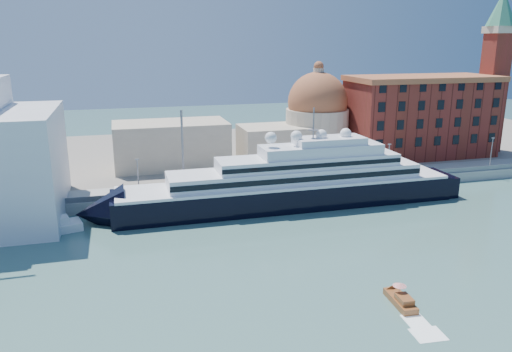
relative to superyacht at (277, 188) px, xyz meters
name	(u,v)px	position (x,y,z in m)	size (l,w,h in m)	color
ground	(324,247)	(1.25, -23.00, -4.31)	(400.00, 400.00, 0.00)	#3A655F
quay	(268,187)	(1.25, 11.00, -3.06)	(180.00, 10.00, 2.50)	gray
land	(230,152)	(1.25, 52.00, -3.31)	(260.00, 72.00, 2.00)	slate
quay_fence	(274,185)	(1.25, 6.50, -1.21)	(180.00, 0.10, 1.20)	slate
superyacht	(277,188)	(0.00, 0.00, 0.00)	(83.55, 11.58, 24.97)	black
service_barge	(45,229)	(-46.60, -3.25, -3.43)	(14.23, 7.80, 3.04)	white
water_taxi	(401,300)	(3.63, -44.19, -3.57)	(2.68, 6.61, 3.07)	brown
warehouse	(420,116)	(53.25, 29.00, 9.48)	(43.00, 19.00, 23.25)	maroon
campanile	(496,62)	(77.25, 29.00, 24.45)	(8.40, 8.40, 47.00)	maroon
church	(265,129)	(7.64, 34.72, 6.60)	(66.00, 18.00, 25.50)	beige
lamp_posts	(216,157)	(-11.42, 9.27, 5.53)	(120.80, 2.40, 18.00)	slate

